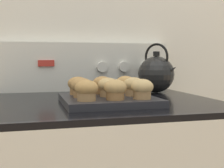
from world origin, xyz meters
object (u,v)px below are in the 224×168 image
muffin_r0_c2 (142,89)px  tea_kettle (156,74)px  muffin_r1_c0 (82,88)px  muffin_r1_c1 (109,87)px  muffin_r2_c1 (103,85)px  muffin_r1_c2 (134,86)px  muffin_r0_c1 (116,89)px  muffin_r2_c2 (125,84)px  muffin_r2_c0 (78,85)px  muffin_pan (108,100)px  muffin_r0_c0 (86,90)px

muffin_r0_c2 → tea_kettle: bearing=60.7°
muffin_r1_c0 → tea_kettle: 0.45m
muffin_r1_c1 → muffin_r2_c1: same height
muffin_r0_c2 → muffin_r1_c2: same height
muffin_r0_c1 → muffin_r2_c2: bearing=63.8°
muffin_r1_c2 → muffin_r2_c0: size_ratio=1.00×
muffin_r1_c2 → muffin_r0_c1: bearing=-135.2°
muffin_r0_c1 → muffin_r1_c1: bearing=90.4°
muffin_r2_c0 → muffin_pan: bearing=-43.4°
muffin_r1_c1 → muffin_r0_c0: bearing=-136.8°
muffin_r0_c2 → muffin_r2_c0: same height
muffin_r0_c0 → tea_kettle: 0.50m
muffin_r1_c2 → muffin_r2_c0: 0.19m
muffin_pan → muffin_r1_c1: 0.04m
muffin_r1_c2 → muffin_r2_c1: (-0.08, 0.08, 0.00)m
muffin_r1_c2 → muffin_r2_c2: size_ratio=1.00×
muffin_r1_c1 → muffin_r2_c2: bearing=45.3°
muffin_r1_c0 → tea_kettle: tea_kettle is taller
muffin_pan → muffin_r1_c2: (0.09, -0.00, 0.04)m
muffin_r1_c2 → tea_kettle: (0.19, 0.26, 0.03)m
muffin_r2_c2 → muffin_r0_c1: bearing=-116.2°
muffin_r2_c0 → muffin_r0_c1: bearing=-61.9°
muffin_r0_c0 → tea_kettle: (0.37, 0.34, 0.03)m
muffin_r0_c1 → muffin_r2_c0: bearing=118.1°
muffin_pan → tea_kettle: 0.39m
muffin_r0_c2 → muffin_r2_c0: (-0.17, 0.17, 0.00)m
muffin_r2_c1 → muffin_r0_c1: bearing=-90.1°
muffin_pan → muffin_r0_c2: muffin_r0_c2 is taller
muffin_pan → muffin_r2_c1: bearing=88.2°
tea_kettle → muffin_r1_c2: bearing=-126.3°
muffin_r0_c2 → muffin_r2_c0: size_ratio=1.00×
muffin_r0_c0 → muffin_r0_c2: (0.17, -0.00, 0.00)m
muffin_r2_c0 → muffin_r2_c2: bearing=0.7°
muffin_r0_c2 → muffin_r1_c2: size_ratio=1.00×
muffin_r0_c1 → muffin_r2_c1: same height
muffin_r1_c0 → muffin_r2_c2: (0.17, 0.08, 0.00)m
muffin_r0_c0 → muffin_r2_c2: 0.24m
tea_kettle → muffin_r2_c0: bearing=-153.7°
muffin_r2_c1 → muffin_r1_c2: bearing=-44.5°
muffin_r2_c0 → muffin_r0_c0: bearing=-90.0°
muffin_r1_c0 → muffin_r1_c1: 0.09m
muffin_r2_c1 → tea_kettle: tea_kettle is taller
muffin_r0_c1 → muffin_r0_c2: 0.08m
muffin_pan → muffin_r0_c1: size_ratio=4.28×
muffin_pan → muffin_r0_c1: muffin_r0_c1 is taller
muffin_r1_c2 → muffin_r2_c2: (-0.00, 0.08, 0.00)m
muffin_r1_c1 → muffin_r2_c1: bearing=89.4°
muffin_r0_c1 → muffin_r2_c1: 0.17m
muffin_r2_c0 → tea_kettle: bearing=26.3°
muffin_r0_c0 → muffin_r1_c2: (0.17, 0.08, 0.00)m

